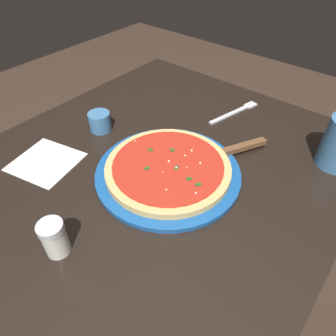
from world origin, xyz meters
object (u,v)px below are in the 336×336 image
object	(u,v)px
serving_plate	(168,173)
cup_small_sauce	(100,122)
parmesan_shaker	(54,238)
pizza_server	(229,152)
fork	(236,111)
napkin_folded_right	(46,162)
pizza	(168,168)

from	to	relation	value
serving_plate	cup_small_sauce	bearing A→B (deg)	-94.83
serving_plate	cup_small_sauce	xyz separation A→B (m)	(-0.02, -0.26, 0.02)
cup_small_sauce	parmesan_shaker	bearing A→B (deg)	37.28
pizza_server	cup_small_sauce	distance (m)	0.36
pizza_server	cup_small_sauce	world-z (taller)	cup_small_sauce
fork	napkin_folded_right	bearing A→B (deg)	-26.17
serving_plate	pizza	size ratio (longest dim) A/B	1.16
serving_plate	pizza	distance (m)	0.02
cup_small_sauce	napkin_folded_right	distance (m)	0.18
cup_small_sauce	fork	world-z (taller)	cup_small_sauce
napkin_folded_right	fork	world-z (taller)	fork
napkin_folded_right	serving_plate	bearing A→B (deg)	121.17
pizza_server	fork	size ratio (longest dim) A/B	1.17
fork	parmesan_shaker	world-z (taller)	parmesan_shaker
pizza_server	cup_small_sauce	xyz separation A→B (m)	(0.12, -0.33, 0.01)
serving_plate	napkin_folded_right	xyz separation A→B (m)	(0.16, -0.26, -0.00)
pizza	parmesan_shaker	xyz separation A→B (m)	(0.28, -0.03, 0.02)
serving_plate	parmesan_shaker	distance (m)	0.29
pizza	napkin_folded_right	distance (m)	0.30
napkin_folded_right	parmesan_shaker	world-z (taller)	parmesan_shaker
pizza_server	napkin_folded_right	size ratio (longest dim) A/B	1.47
pizza_server	cup_small_sauce	size ratio (longest dim) A/B	3.64
napkin_folded_right	fork	bearing A→B (deg)	153.83
serving_plate	pizza	bearing A→B (deg)	113.22
serving_plate	pizza_server	world-z (taller)	pizza_server
napkin_folded_right	parmesan_shaker	size ratio (longest dim) A/B	1.98
serving_plate	cup_small_sauce	world-z (taller)	cup_small_sauce
napkin_folded_right	fork	distance (m)	0.55
cup_small_sauce	fork	bearing A→B (deg)	142.41
parmesan_shaker	cup_small_sauce	bearing A→B (deg)	-142.72
pizza_server	cup_small_sauce	bearing A→B (deg)	-69.88
serving_plate	napkin_folded_right	world-z (taller)	serving_plate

